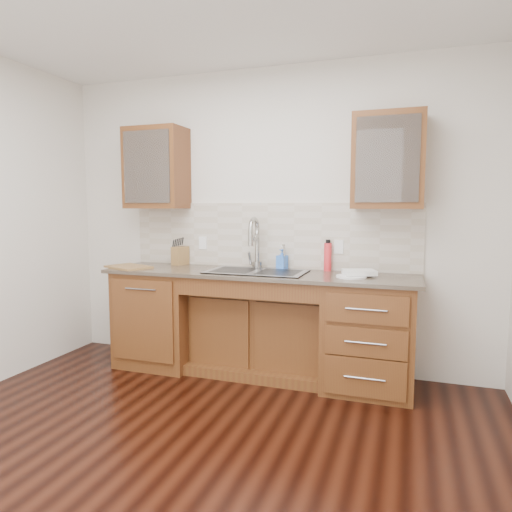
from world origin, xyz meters
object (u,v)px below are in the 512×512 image
(cutting_board, at_px, (129,267))
(knife_block, at_px, (180,256))
(soap_bottle, at_px, (282,259))
(water_bottle, at_px, (328,257))
(plate, at_px, (351,276))

(cutting_board, bearing_deg, knife_block, 46.60)
(cutting_board, bearing_deg, soap_bottle, 15.61)
(water_bottle, xyz_separation_m, plate, (0.24, -0.31, -0.11))
(knife_block, height_order, cutting_board, knife_block)
(plate, xyz_separation_m, cutting_board, (-2.00, -0.09, 0.00))
(soap_bottle, distance_m, knife_block, 1.01)
(soap_bottle, distance_m, water_bottle, 0.41)
(cutting_board, bearing_deg, plate, 2.44)
(plate, height_order, cutting_board, cutting_board)
(plate, bearing_deg, knife_block, 170.68)
(knife_block, bearing_deg, soap_bottle, 16.89)
(soap_bottle, distance_m, plate, 0.72)
(soap_bottle, height_order, knife_block, soap_bottle)
(soap_bottle, relative_size, water_bottle, 0.74)
(soap_bottle, xyz_separation_m, plate, (0.65, -0.29, -0.08))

